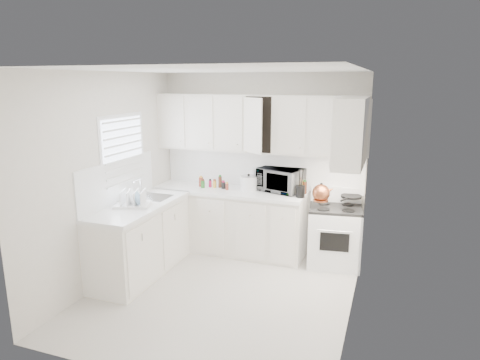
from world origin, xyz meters
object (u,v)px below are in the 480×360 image
at_px(microwave, 281,177).
at_px(dish_rack, 132,197).
at_px(rice_cooker, 249,182).
at_px(stove, 335,228).
at_px(tea_kettle, 321,192).
at_px(utensil_crock, 301,183).

relative_size(microwave, dish_rack, 1.42).
distance_m(microwave, dish_rack, 2.07).
relative_size(microwave, rice_cooker, 2.51).
bearing_deg(stove, tea_kettle, -146.11).
bearing_deg(rice_cooker, microwave, 10.34).
height_order(microwave, rice_cooker, microwave).
relative_size(utensil_crock, dish_rack, 0.93).
distance_m(tea_kettle, microwave, 0.70).
height_order(rice_cooker, dish_rack, rice_cooker).
distance_m(tea_kettle, dish_rack, 2.42).
xyz_separation_m(microwave, rice_cooker, (-0.44, -0.10, -0.08)).
distance_m(stove, microwave, 1.03).
height_order(tea_kettle, utensil_crock, utensil_crock).
bearing_deg(microwave, utensil_crock, -17.49).
height_order(utensil_crock, dish_rack, utensil_crock).
xyz_separation_m(tea_kettle, dish_rack, (-2.19, -1.05, -0.01)).
xyz_separation_m(stove, utensil_crock, (-0.47, -0.09, 0.61)).
distance_m(stove, tea_kettle, 0.59).
bearing_deg(rice_cooker, dish_rack, -134.07).
height_order(tea_kettle, dish_rack, tea_kettle).
bearing_deg(utensil_crock, stove, 10.59).
xyz_separation_m(rice_cooker, dish_rack, (-1.12, -1.25, -0.00)).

